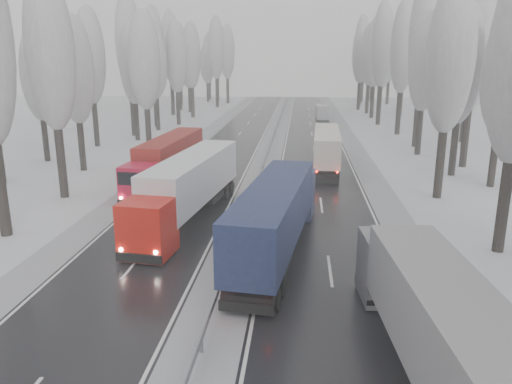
# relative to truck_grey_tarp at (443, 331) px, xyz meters

# --- Properties ---
(carriageway_right) EXTENTS (7.50, 200.00, 0.03)m
(carriageway_right) POSITION_rel_truck_grey_tarp_xyz_m (-2.96, 27.72, -2.38)
(carriageway_right) COLOR black
(carriageway_right) RESTS_ON ground
(carriageway_left) EXTENTS (7.50, 200.00, 0.03)m
(carriageway_left) POSITION_rel_truck_grey_tarp_xyz_m (-13.46, 27.72, -2.38)
(carriageway_left) COLOR black
(carriageway_left) RESTS_ON ground
(median_slush) EXTENTS (3.00, 200.00, 0.04)m
(median_slush) POSITION_rel_truck_grey_tarp_xyz_m (-8.21, 27.72, -2.37)
(median_slush) COLOR #A8A9B0
(median_slush) RESTS_ON ground
(shoulder_right) EXTENTS (2.40, 200.00, 0.04)m
(shoulder_right) POSITION_rel_truck_grey_tarp_xyz_m (1.99, 27.72, -2.37)
(shoulder_right) COLOR #A8A9B0
(shoulder_right) RESTS_ON ground
(shoulder_left) EXTENTS (2.40, 200.00, 0.04)m
(shoulder_left) POSITION_rel_truck_grey_tarp_xyz_m (-18.41, 27.72, -2.37)
(shoulder_left) COLOR #A8A9B0
(shoulder_left) RESTS_ON ground
(median_guardrail) EXTENTS (0.12, 200.00, 0.76)m
(median_guardrail) POSITION_rel_truck_grey_tarp_xyz_m (-8.21, 27.70, -1.79)
(median_guardrail) COLOR slate
(median_guardrail) RESTS_ON ground
(tree_18) EXTENTS (3.60, 3.60, 16.58)m
(tree_18) POSITION_rel_truck_grey_tarp_xyz_m (6.30, 24.75, 8.31)
(tree_18) COLOR black
(tree_18) RESTS_ON ground
(tree_19) EXTENTS (3.60, 3.60, 14.57)m
(tree_19) POSITION_rel_truck_grey_tarp_xyz_m (11.81, 28.75, 7.03)
(tree_19) COLOR black
(tree_19) RESTS_ON ground
(tree_20) EXTENTS (3.60, 3.60, 15.71)m
(tree_20) POSITION_rel_truck_grey_tarp_xyz_m (9.69, 32.88, 7.75)
(tree_20) COLOR black
(tree_20) RESTS_ON ground
(tree_21) EXTENTS (3.60, 3.60, 18.62)m
(tree_21) POSITION_rel_truck_grey_tarp_xyz_m (11.92, 36.88, 9.61)
(tree_21) COLOR black
(tree_21) RESTS_ON ground
(tree_22) EXTENTS (3.60, 3.60, 15.86)m
(tree_22) POSITION_rel_truck_grey_tarp_xyz_m (8.81, 43.32, 7.85)
(tree_22) COLOR black
(tree_22) RESTS_ON ground
(tree_23) EXTENTS (3.60, 3.60, 13.55)m
(tree_23) POSITION_rel_truck_grey_tarp_xyz_m (15.10, 47.32, 6.38)
(tree_23) COLOR black
(tree_23) RESTS_ON ground
(tree_24) EXTENTS (3.60, 3.60, 20.49)m
(tree_24) POSITION_rel_truck_grey_tarp_xyz_m (9.69, 48.74, 10.80)
(tree_24) COLOR black
(tree_24) RESTS_ON ground
(tree_25) EXTENTS (3.60, 3.60, 19.44)m
(tree_25) POSITION_rel_truck_grey_tarp_xyz_m (16.61, 52.74, 10.13)
(tree_25) COLOR black
(tree_25) RESTS_ON ground
(tree_26) EXTENTS (3.60, 3.60, 18.78)m
(tree_26) POSITION_rel_truck_grey_tarp_xyz_m (9.36, 58.99, 9.71)
(tree_26) COLOR black
(tree_26) RESTS_ON ground
(tree_27) EXTENTS (3.60, 3.60, 17.62)m
(tree_27) POSITION_rel_truck_grey_tarp_xyz_m (16.51, 62.99, 8.97)
(tree_27) COLOR black
(tree_27) RESTS_ON ground
(tree_28) EXTENTS (3.60, 3.60, 19.62)m
(tree_28) POSITION_rel_truck_grey_tarp_xyz_m (8.13, 69.67, 10.25)
(tree_28) COLOR black
(tree_28) RESTS_ON ground
(tree_29) EXTENTS (3.60, 3.60, 18.11)m
(tree_29) POSITION_rel_truck_grey_tarp_xyz_m (15.50, 73.67, 9.28)
(tree_29) COLOR black
(tree_29) RESTS_ON ground
(tree_30) EXTENTS (3.60, 3.60, 17.86)m
(tree_30) POSITION_rel_truck_grey_tarp_xyz_m (8.36, 79.42, 9.13)
(tree_30) COLOR black
(tree_30) RESTS_ON ground
(tree_31) EXTENTS (3.60, 3.60, 18.58)m
(tree_31) POSITION_rel_truck_grey_tarp_xyz_m (14.27, 83.42, 9.58)
(tree_31) COLOR black
(tree_31) RESTS_ON ground
(tree_32) EXTENTS (3.60, 3.60, 17.33)m
(tree_32) POSITION_rel_truck_grey_tarp_xyz_m (8.42, 86.93, 8.79)
(tree_32) COLOR black
(tree_32) RESTS_ON ground
(tree_33) EXTENTS (3.60, 3.60, 14.33)m
(tree_33) POSITION_rel_truck_grey_tarp_xyz_m (11.56, 90.93, 6.87)
(tree_33) COLOR black
(tree_33) RESTS_ON ground
(tree_34) EXTENTS (3.60, 3.60, 17.63)m
(tree_34) POSITION_rel_truck_grey_tarp_xyz_m (7.53, 94.04, 8.98)
(tree_34) COLOR black
(tree_34) RESTS_ON ground
(tree_35) EXTENTS (3.60, 3.60, 18.25)m
(tree_35) POSITION_rel_truck_grey_tarp_xyz_m (16.74, 98.04, 9.37)
(tree_35) COLOR black
(tree_35) RESTS_ON ground
(tree_36) EXTENTS (3.60, 3.60, 20.23)m
(tree_36) POSITION_rel_truck_grey_tarp_xyz_m (8.83, 103.88, 10.63)
(tree_36) COLOR black
(tree_36) RESTS_ON ground
(tree_37) EXTENTS (3.60, 3.60, 16.37)m
(tree_37) POSITION_rel_truck_grey_tarp_xyz_m (15.81, 107.88, 8.17)
(tree_37) COLOR black
(tree_37) RESTS_ON ground
(tree_38) EXTENTS (3.60, 3.60, 17.97)m
(tree_38) POSITION_rel_truck_grey_tarp_xyz_m (10.52, 114.44, 9.20)
(tree_38) COLOR black
(tree_38) RESTS_ON ground
(tree_39) EXTENTS (3.60, 3.60, 16.19)m
(tree_39) POSITION_rel_truck_grey_tarp_xyz_m (13.34, 118.44, 8.06)
(tree_39) COLOR black
(tree_39) RESTS_ON ground
(tree_58) EXTENTS (3.60, 3.60, 17.21)m
(tree_58) POSITION_rel_truck_grey_tarp_xyz_m (-23.33, 22.28, 8.71)
(tree_58) COLOR black
(tree_58) RESTS_ON ground
(tree_60) EXTENTS (3.60, 3.60, 14.84)m
(tree_60) POSITION_rel_truck_grey_tarp_xyz_m (-25.95, 31.92, 7.20)
(tree_60) COLOR black
(tree_60) RESTS_ON ground
(tree_61) EXTENTS (3.60, 3.60, 13.95)m
(tree_61) POSITION_rel_truck_grey_tarp_xyz_m (-31.73, 35.92, 6.63)
(tree_61) COLOR black
(tree_61) RESTS_ON ground
(tree_62) EXTENTS (3.60, 3.60, 16.04)m
(tree_62) POSITION_rel_truck_grey_tarp_xyz_m (-22.15, 41.45, 7.96)
(tree_62) COLOR black
(tree_62) RESTS_ON ground
(tree_63) EXTENTS (3.60, 3.60, 16.88)m
(tree_63) POSITION_rel_truck_grey_tarp_xyz_m (-30.06, 45.45, 8.50)
(tree_63) COLOR black
(tree_63) RESTS_ON ground
(tree_64) EXTENTS (3.60, 3.60, 15.42)m
(tree_64) POSITION_rel_truck_grey_tarp_xyz_m (-26.47, 50.43, 7.57)
(tree_64) COLOR black
(tree_64) RESTS_ON ground
(tree_65) EXTENTS (3.60, 3.60, 19.48)m
(tree_65) POSITION_rel_truck_grey_tarp_xyz_m (-28.26, 54.43, 10.15)
(tree_65) COLOR black
(tree_65) RESTS_ON ground
(tree_66) EXTENTS (3.60, 3.60, 15.23)m
(tree_66) POSITION_rel_truck_grey_tarp_xyz_m (-26.36, 60.07, 7.45)
(tree_66) COLOR black
(tree_66) RESTS_ON ground
(tree_67) EXTENTS (3.60, 3.60, 17.09)m
(tree_67) POSITION_rel_truck_grey_tarp_xyz_m (-27.75, 64.07, 8.64)
(tree_67) COLOR black
(tree_67) RESTS_ON ground
(tree_68) EXTENTS (3.60, 3.60, 16.65)m
(tree_68) POSITION_rel_truck_grey_tarp_xyz_m (-24.79, 66.83, 8.36)
(tree_68) COLOR black
(tree_68) RESTS_ON ground
(tree_69) EXTENTS (3.60, 3.60, 19.35)m
(tree_69) POSITION_rel_truck_grey_tarp_xyz_m (-29.63, 70.83, 10.07)
(tree_69) COLOR black
(tree_69) RESTS_ON ground
(tree_70) EXTENTS (3.60, 3.60, 17.09)m
(tree_70) POSITION_rel_truck_grey_tarp_xyz_m (-24.53, 76.91, 8.64)
(tree_70) COLOR black
(tree_70) RESTS_ON ground
(tree_71) EXTENTS (3.60, 3.60, 19.61)m
(tree_71) POSITION_rel_truck_grey_tarp_xyz_m (-29.29, 80.91, 10.23)
(tree_71) COLOR black
(tree_71) RESTS_ON ground
(tree_72) EXTENTS (3.60, 3.60, 15.11)m
(tree_72) POSITION_rel_truck_grey_tarp_xyz_m (-27.14, 86.25, 7.37)
(tree_72) COLOR black
(tree_72) RESTS_ON ground
(tree_73) EXTENTS (3.60, 3.60, 17.22)m
(tree_73) POSITION_rel_truck_grey_tarp_xyz_m (-30.02, 90.25, 8.72)
(tree_73) COLOR black
(tree_73) RESTS_ON ground
(tree_74) EXTENTS (3.60, 3.60, 19.68)m
(tree_74) POSITION_rel_truck_grey_tarp_xyz_m (-23.28, 97.05, 10.28)
(tree_74) COLOR black
(tree_74) RESTS_ON ground
(tree_75) EXTENTS (3.60, 3.60, 18.60)m
(tree_75) POSITION_rel_truck_grey_tarp_xyz_m (-32.41, 101.05, 9.60)
(tree_75) COLOR black
(tree_75) RESTS_ON ground
(tree_76) EXTENTS (3.60, 3.60, 18.55)m
(tree_76) POSITION_rel_truck_grey_tarp_xyz_m (-22.26, 106.44, 9.56)
(tree_76) COLOR black
(tree_76) RESTS_ON ground
(tree_77) EXTENTS (3.60, 3.60, 14.32)m
(tree_77) POSITION_rel_truck_grey_tarp_xyz_m (-27.87, 110.44, 6.87)
(tree_77) COLOR black
(tree_77) RESTS_ON ground
(tree_78) EXTENTS (3.60, 3.60, 19.55)m
(tree_78) POSITION_rel_truck_grey_tarp_xyz_m (-25.77, 113.03, 10.20)
(tree_78) COLOR black
(tree_78) RESTS_ON ground
(tree_79) EXTENTS (3.60, 3.60, 17.07)m
(tree_79) POSITION_rel_truck_grey_tarp_xyz_m (-28.54, 117.03, 8.62)
(tree_79) COLOR black
(tree_79) RESTS_ON ground
(truck_grey_tarp) EXTENTS (3.73, 16.10, 4.10)m
(truck_grey_tarp) POSITION_rel_truck_grey_tarp_xyz_m (0.00, 0.00, 0.00)
(truck_grey_tarp) COLOR #57575D
(truck_grey_tarp) RESTS_ON ground
(truck_blue_box) EXTENTS (4.68, 16.73, 4.25)m
(truck_blue_box) POSITION_rel_truck_grey_tarp_xyz_m (-5.83, 11.90, 0.09)
(truck_blue_box) COLOR #1B2345
(truck_blue_box) RESTS_ON ground
(truck_cream_box) EXTENTS (2.91, 15.09, 3.85)m
(truck_cream_box) POSITION_rel_truck_grey_tarp_xyz_m (-2.01, 35.34, -0.14)
(truck_cream_box) COLOR #B8B3A3
(truck_cream_box) RESTS_ON ground
(box_truck_distant) EXTENTS (2.22, 6.83, 2.54)m
(box_truck_distant) POSITION_rel_truck_grey_tarp_xyz_m (-0.79, 76.57, -1.10)
(box_truck_distant) COLOR #AFB1B6
(box_truck_distant) RESTS_ON ground
(truck_red_white) EXTENTS (4.60, 16.82, 4.28)m
(truck_red_white) POSITION_rel_truck_grey_tarp_xyz_m (-12.11, 17.39, 0.11)
(truck_red_white) COLOR red
(truck_red_white) RESTS_ON ground
(truck_red_red) EXTENTS (3.45, 15.50, 3.95)m
(truck_red_red) POSITION_rel_truck_grey_tarp_xyz_m (-16.23, 27.55, -0.09)
(truck_red_red) COLOR #B80A28
(truck_red_red) RESTS_ON ground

